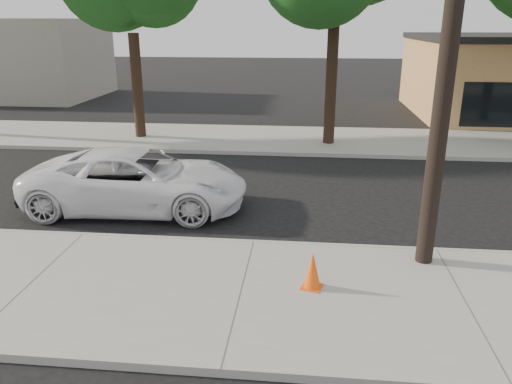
# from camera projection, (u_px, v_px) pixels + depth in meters

# --- Properties ---
(ground) EXTENTS (120.00, 120.00, 0.00)m
(ground) POSITION_uv_depth(u_px,v_px,m) (262.00, 213.00, 13.25)
(ground) COLOR black
(ground) RESTS_ON ground
(near_sidewalk) EXTENTS (90.00, 4.40, 0.15)m
(near_sidewalk) POSITION_uv_depth(u_px,v_px,m) (241.00, 294.00, 9.18)
(near_sidewalk) COLOR gray
(near_sidewalk) RESTS_ON ground
(far_sidewalk) EXTENTS (90.00, 5.00, 0.15)m
(far_sidewalk) POSITION_uv_depth(u_px,v_px,m) (280.00, 139.00, 21.23)
(far_sidewalk) COLOR gray
(far_sidewalk) RESTS_ON ground
(curb_near) EXTENTS (90.00, 0.12, 0.16)m
(curb_near) POSITION_uv_depth(u_px,v_px,m) (254.00, 244.00, 11.25)
(curb_near) COLOR #9E9B93
(curb_near) RESTS_ON ground
(utility_pole) EXTENTS (1.40, 0.34, 9.00)m
(utility_pole) POSITION_uv_depth(u_px,v_px,m) (451.00, 30.00, 8.84)
(utility_pole) COLOR black
(utility_pole) RESTS_ON near_sidewalk
(police_cruiser) EXTENTS (5.95, 2.92, 1.63)m
(police_cruiser) POSITION_uv_depth(u_px,v_px,m) (137.00, 180.00, 13.33)
(police_cruiser) COLOR white
(police_cruiser) RESTS_ON ground
(traffic_cone) EXTENTS (0.45, 0.45, 0.71)m
(traffic_cone) POSITION_uv_depth(u_px,v_px,m) (313.00, 271.00, 9.17)
(traffic_cone) COLOR #FD550D
(traffic_cone) RESTS_ON near_sidewalk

